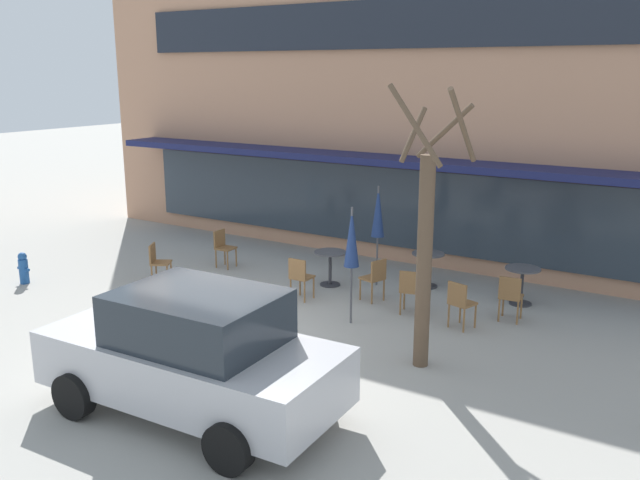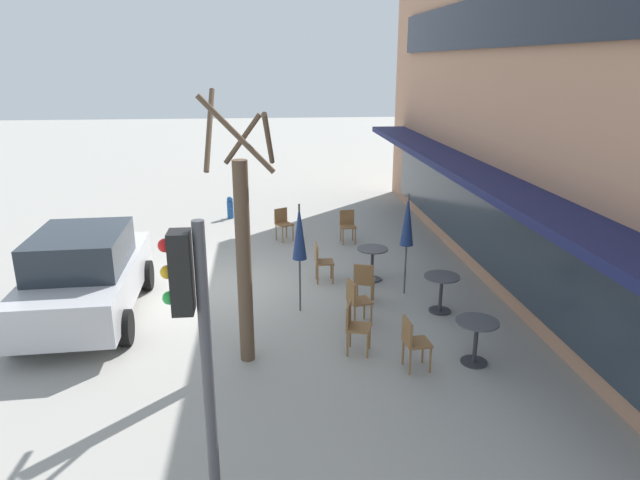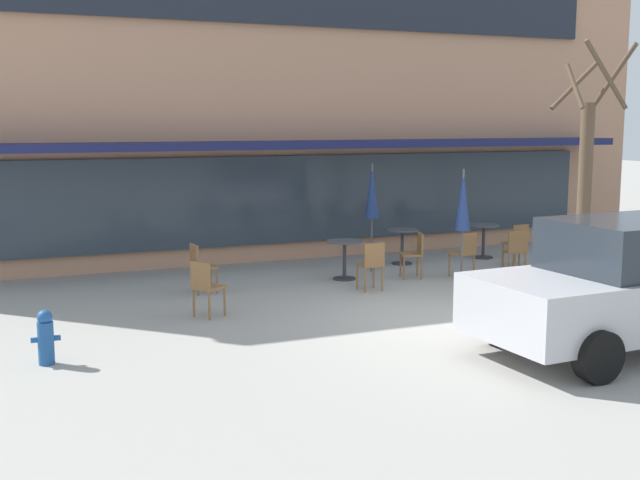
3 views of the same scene
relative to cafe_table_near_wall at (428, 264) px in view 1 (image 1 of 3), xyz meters
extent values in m
plane|color=#9E9B93|center=(-1.77, -4.52, -0.52)|extent=(80.00, 80.00, 0.00)
cube|color=tan|center=(-1.77, 5.48, 3.37)|extent=(18.38, 8.00, 7.78)
cube|color=#191E4C|center=(-1.77, 0.93, 2.03)|extent=(15.62, 1.10, 0.16)
cube|color=#1E232D|center=(-1.77, 1.42, 5.09)|extent=(14.70, 0.10, 1.10)
cube|color=#2D3842|center=(-1.77, 1.42, 0.83)|extent=(14.70, 0.10, 1.90)
cylinder|color=#333338|center=(0.00, 0.00, -0.50)|extent=(0.44, 0.44, 0.03)
cylinder|color=#333338|center=(0.00, 0.00, -0.14)|extent=(0.07, 0.07, 0.70)
cylinder|color=#4C4C51|center=(0.00, 0.00, 0.23)|extent=(0.70, 0.70, 0.03)
cylinder|color=#333338|center=(2.05, -0.05, -0.50)|extent=(0.44, 0.44, 0.03)
cylinder|color=#333338|center=(2.05, -0.05, -0.14)|extent=(0.07, 0.07, 0.70)
cylinder|color=#4C4C51|center=(2.05, -0.05, 0.23)|extent=(0.70, 0.70, 0.03)
cylinder|color=#333338|center=(-1.85, -1.03, -0.50)|extent=(0.44, 0.44, 0.03)
cylinder|color=#333338|center=(-1.85, -1.03, -0.14)|extent=(0.07, 0.07, 0.70)
cylinder|color=#4C4C51|center=(-1.85, -1.03, 0.23)|extent=(0.70, 0.70, 0.03)
cylinder|color=#4C4C51|center=(-0.98, -0.49, 0.58)|extent=(0.04, 0.04, 2.20)
cone|color=navy|center=(-0.98, -0.49, 1.13)|extent=(0.28, 0.28, 1.10)
cylinder|color=#4C4C51|center=(-0.33, -2.78, 0.58)|extent=(0.04, 0.04, 2.20)
cone|color=navy|center=(-0.33, -2.78, 1.13)|extent=(0.28, 0.28, 1.10)
cylinder|color=olive|center=(-0.81, -1.54, -0.29)|extent=(0.04, 0.04, 0.45)
cylinder|color=olive|center=(-0.71, -1.22, -0.29)|extent=(0.04, 0.04, 0.45)
cylinder|color=olive|center=(-0.49, -1.64, -0.29)|extent=(0.04, 0.04, 0.45)
cylinder|color=olive|center=(-0.39, -1.32, -0.29)|extent=(0.04, 0.04, 0.45)
cube|color=olive|center=(-0.60, -1.43, -0.05)|extent=(0.50, 0.50, 0.04)
cube|color=olive|center=(-0.43, -1.48, 0.17)|extent=(0.16, 0.39, 0.40)
cylinder|color=olive|center=(-5.00, -2.66, -0.29)|extent=(0.04, 0.04, 0.45)
cylinder|color=olive|center=(-4.83, -2.96, -0.29)|extent=(0.04, 0.04, 0.45)
cylinder|color=olive|center=(-5.29, -2.84, -0.29)|extent=(0.04, 0.04, 0.45)
cylinder|color=olive|center=(-5.12, -3.13, -0.29)|extent=(0.04, 0.04, 0.45)
cube|color=olive|center=(-5.06, -2.90, -0.05)|extent=(0.55, 0.55, 0.04)
cube|color=olive|center=(-5.22, -2.99, 0.17)|extent=(0.24, 0.37, 0.40)
cylinder|color=olive|center=(0.19, -1.57, -0.29)|extent=(0.04, 0.04, 0.45)
cylinder|color=olive|center=(0.52, -1.49, -0.29)|extent=(0.04, 0.04, 0.45)
cylinder|color=olive|center=(0.27, -1.90, -0.29)|extent=(0.04, 0.04, 0.45)
cylinder|color=olive|center=(0.60, -1.82, -0.29)|extent=(0.04, 0.04, 0.45)
cube|color=olive|center=(0.39, -1.70, -0.05)|extent=(0.48, 0.48, 0.04)
cube|color=olive|center=(0.43, -1.87, 0.17)|extent=(0.40, 0.13, 0.40)
cylinder|color=olive|center=(1.39, -1.69, -0.29)|extent=(0.04, 0.04, 0.45)
cylinder|color=olive|center=(1.71, -1.78, -0.29)|extent=(0.04, 0.04, 0.45)
cylinder|color=olive|center=(1.29, -2.01, -0.29)|extent=(0.04, 0.04, 0.45)
cylinder|color=olive|center=(1.62, -2.11, -0.29)|extent=(0.04, 0.04, 0.45)
cube|color=olive|center=(1.50, -1.90, -0.05)|extent=(0.50, 0.50, 0.04)
cube|color=olive|center=(1.45, -2.07, 0.17)|extent=(0.40, 0.15, 0.40)
cylinder|color=olive|center=(-4.51, -0.99, -0.29)|extent=(0.04, 0.04, 0.45)
cylinder|color=olive|center=(-4.49, -1.33, -0.29)|extent=(0.04, 0.04, 0.45)
cylinder|color=olive|center=(-4.84, -1.01, -0.29)|extent=(0.04, 0.04, 0.45)
cylinder|color=olive|center=(-4.83, -1.35, -0.29)|extent=(0.04, 0.04, 0.45)
cube|color=olive|center=(-4.67, -1.17, -0.05)|extent=(0.42, 0.42, 0.04)
cube|color=olive|center=(-4.85, -1.18, 0.17)|extent=(0.06, 0.40, 0.40)
cylinder|color=olive|center=(1.95, -0.90, -0.29)|extent=(0.04, 0.04, 0.45)
cylinder|color=olive|center=(2.29, -0.87, -0.29)|extent=(0.04, 0.04, 0.45)
cylinder|color=olive|center=(1.98, -1.24, -0.29)|extent=(0.04, 0.04, 0.45)
cylinder|color=olive|center=(2.32, -1.21, -0.29)|extent=(0.04, 0.04, 0.45)
cube|color=olive|center=(2.13, -1.06, -0.05)|extent=(0.43, 0.43, 0.04)
cube|color=olive|center=(2.15, -1.23, 0.17)|extent=(0.40, 0.07, 0.40)
cylinder|color=olive|center=(-2.02, -1.95, -0.29)|extent=(0.04, 0.04, 0.45)
cylinder|color=olive|center=(-1.68, -1.95, -0.29)|extent=(0.04, 0.04, 0.45)
cylinder|color=olive|center=(-2.02, -2.29, -0.29)|extent=(0.04, 0.04, 0.45)
cylinder|color=olive|center=(-1.68, -2.29, -0.29)|extent=(0.04, 0.04, 0.45)
cube|color=olive|center=(-1.85, -2.12, -0.05)|extent=(0.40, 0.40, 0.04)
cube|color=olive|center=(-1.85, -2.30, 0.17)|extent=(0.40, 0.04, 0.40)
cube|color=#B7B7BC|center=(-0.47, -6.88, 0.18)|extent=(4.27, 1.97, 0.76)
cube|color=#232B33|center=(-0.32, -6.88, 0.90)|extent=(2.16, 1.68, 0.68)
cylinder|color=black|center=(-1.74, -7.84, -0.20)|extent=(0.65, 0.25, 0.64)
cylinder|color=black|center=(-1.81, -6.04, -0.20)|extent=(0.65, 0.25, 0.64)
cylinder|color=black|center=(0.86, -7.73, -0.20)|extent=(0.65, 0.25, 0.64)
cylinder|color=black|center=(0.79, -5.93, -0.20)|extent=(0.65, 0.25, 0.64)
cylinder|color=brown|center=(1.53, -3.79, 1.17)|extent=(0.24, 0.24, 3.36)
cylinder|color=brown|center=(2.04, -3.79, 3.28)|extent=(0.10, 1.08, 1.13)
cylinder|color=brown|center=(1.58, -3.34, 3.16)|extent=(0.95, 0.19, 0.88)
cylinder|color=brown|center=(1.25, -3.74, 3.12)|extent=(0.19, 0.63, 0.80)
cylinder|color=brown|center=(1.49, -4.21, 3.30)|extent=(0.93, 0.16, 1.16)
cylinder|color=#1E4C8C|center=(-7.62, -4.52, -0.24)|extent=(0.20, 0.20, 0.55)
sphere|color=#1E4C8C|center=(-7.62, -4.52, 0.09)|extent=(0.19, 0.19, 0.19)
cylinder|color=#1E4C8C|center=(-7.75, -4.52, -0.19)|extent=(0.10, 0.07, 0.07)
cylinder|color=#1E4C8C|center=(-7.49, -4.52, -0.19)|extent=(0.10, 0.07, 0.07)
camera|label=1|loc=(5.51, -13.11, 4.06)|focal=38.00mm
camera|label=2|loc=(10.17, -3.43, 4.26)|focal=32.00mm
camera|label=3|loc=(-8.31, -14.88, 2.54)|focal=45.00mm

